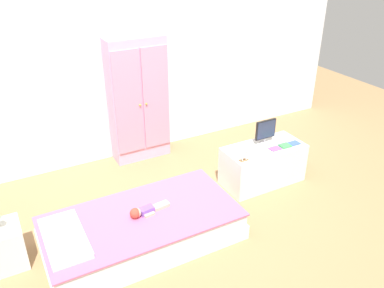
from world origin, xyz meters
TOP-DOWN VIEW (x-y plane):
  - ground_plane at (0.00, 0.00)m, footprint 10.00×10.00m
  - back_wall at (0.00, 1.57)m, footprint 6.40×0.05m
  - bed at (-0.43, -0.10)m, footprint 1.76×0.90m
  - pillow at (-1.11, -0.10)m, footprint 0.32×0.65m
  - doll at (-0.42, -0.09)m, footprint 0.39×0.14m
  - nightstand at (-1.58, 0.17)m, footprint 0.33×0.33m
  - wardrobe at (0.16, 1.39)m, footprint 0.69×0.30m
  - tv_stand at (1.15, 0.18)m, footprint 0.91×0.44m
  - tv_monitor at (1.20, 0.26)m, footprint 0.26×0.10m
  - rocking_horse_toy at (0.78, 0.04)m, footprint 0.10×0.04m
  - book_purple at (1.21, 0.08)m, footprint 0.12×0.09m
  - book_green at (1.35, 0.08)m, footprint 0.12×0.10m
  - book_blue at (1.48, 0.08)m, footprint 0.12×0.09m

SIDE VIEW (x-z plane):
  - ground_plane at x=0.00m, z-range -0.02..0.00m
  - bed at x=-0.43m, z-range 0.00..0.28m
  - nightstand at x=-1.58m, z-range 0.00..0.39m
  - tv_stand at x=1.15m, z-range 0.00..0.45m
  - pillow at x=-1.11m, z-range 0.28..0.33m
  - doll at x=-0.42m, z-range 0.27..0.37m
  - book_blue at x=1.48m, z-range 0.45..0.46m
  - book_purple at x=1.21m, z-range 0.45..0.46m
  - book_green at x=1.35m, z-range 0.45..0.47m
  - rocking_horse_toy at x=0.78m, z-range 0.45..0.57m
  - tv_monitor at x=1.20m, z-range 0.47..0.75m
  - wardrobe at x=0.16m, z-range 0.00..1.52m
  - back_wall at x=0.00m, z-range 0.00..2.70m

